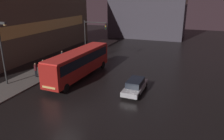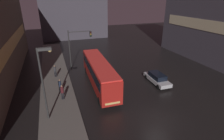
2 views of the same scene
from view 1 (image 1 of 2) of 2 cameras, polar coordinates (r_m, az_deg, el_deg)
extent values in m
plane|color=black|center=(19.47, -12.08, -11.76)|extent=(120.00, 120.00, 0.00)
cube|color=#56514C|center=(31.77, -16.28, 0.11)|extent=(4.00, 48.00, 0.15)
cube|color=brown|center=(41.99, -23.24, 14.12)|extent=(10.00, 31.61, 15.11)
cube|color=#E0B25B|center=(39.00, -17.37, 10.82)|extent=(0.24, 26.87, 1.80)
cube|color=beige|center=(57.33, 18.93, 16.91)|extent=(0.24, 10.20, 1.80)
cube|color=#AD1E19|center=(27.45, -8.56, 1.84)|extent=(2.80, 12.07, 2.74)
cube|color=black|center=(27.28, -8.62, 3.09)|extent=(2.82, 11.11, 1.10)
cube|color=red|center=(27.08, -8.71, 4.79)|extent=(2.75, 11.83, 0.16)
cube|color=#F4CC72|center=(23.16, -16.16, -4.42)|extent=(1.61, 0.17, 0.20)
cylinder|color=black|center=(23.77, -11.95, -4.65)|extent=(0.29, 1.01, 1.00)
cylinder|color=black|center=(24.97, -15.94, -3.83)|extent=(0.29, 1.01, 1.00)
cylinder|color=black|center=(31.24, -2.44, 1.36)|extent=(0.29, 1.01, 1.00)
cylinder|color=black|center=(32.16, -5.83, 1.78)|extent=(0.29, 1.01, 1.00)
cube|color=#B7B7BC|center=(23.43, 6.08, -4.55)|extent=(1.83, 4.72, 0.50)
cube|color=black|center=(23.22, 6.12, -3.25)|extent=(1.52, 2.61, 0.64)
cylinder|color=black|center=(21.90, 6.83, -6.95)|extent=(0.22, 0.64, 0.64)
cylinder|color=black|center=(22.30, 2.95, -6.35)|extent=(0.22, 0.64, 0.64)
cylinder|color=black|center=(24.82, 8.84, -3.90)|extent=(0.22, 0.64, 0.64)
cylinder|color=black|center=(25.18, 5.39, -3.43)|extent=(0.22, 0.64, 0.64)
cylinder|color=black|center=(28.97, -19.34, -0.90)|extent=(0.14, 0.14, 0.87)
cylinder|color=black|center=(28.86, -19.06, -0.94)|extent=(0.14, 0.14, 0.87)
cylinder|color=#4C191E|center=(28.67, -19.37, 0.59)|extent=(0.43, 0.43, 0.73)
sphere|color=#8C664C|center=(28.54, -19.47, 1.49)|extent=(0.22, 0.22, 0.22)
cylinder|color=black|center=(34.36, -12.93, 2.64)|extent=(0.14, 0.14, 0.87)
cylinder|color=black|center=(34.27, -12.68, 2.62)|extent=(0.14, 0.14, 0.87)
cylinder|color=#333338|center=(34.11, -12.90, 3.92)|extent=(0.44, 0.44, 0.73)
sphere|color=#8C664C|center=(34.00, -12.96, 4.69)|extent=(0.22, 0.22, 0.22)
cylinder|color=black|center=(30.28, -17.57, 0.09)|extent=(0.14, 0.14, 0.86)
cylinder|color=black|center=(30.17, -17.30, 0.06)|extent=(0.14, 0.14, 0.86)
cylinder|color=#1E283D|center=(29.99, -17.57, 1.50)|extent=(0.39, 0.39, 0.72)
sphere|color=#8C664C|center=(29.87, -17.66, 2.36)|extent=(0.22, 0.22, 0.22)
cylinder|color=#2D2D2D|center=(34.63, -7.00, 7.56)|extent=(0.16, 0.16, 6.42)
cylinder|color=#2D2D2D|center=(33.44, -4.45, 12.29)|extent=(3.52, 0.12, 0.12)
cube|color=black|center=(32.80, -1.58, 11.34)|extent=(0.30, 0.24, 0.90)
sphere|color=#390706|center=(32.64, -1.68, 11.80)|extent=(0.18, 0.18, 0.18)
sphere|color=gold|center=(32.67, -1.68, 11.31)|extent=(0.18, 0.18, 0.18)
sphere|color=black|center=(32.71, -1.67, 10.82)|extent=(0.18, 0.18, 0.18)
cylinder|color=#2D2D2D|center=(27.07, -26.71, 3.75)|extent=(0.18, 0.18, 7.11)
cube|color=#383838|center=(26.09, -26.87, 10.90)|extent=(1.10, 0.36, 0.24)
sphere|color=#F4CC72|center=(25.82, -26.20, 10.60)|extent=(0.32, 0.32, 0.32)
camera|label=2|loc=(18.62, -64.38, 13.05)|focal=28.00mm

